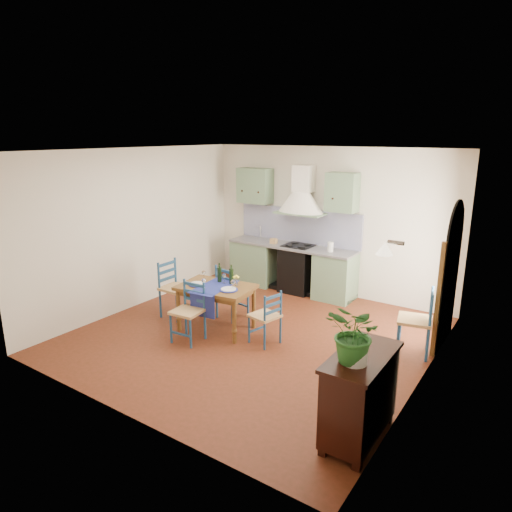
# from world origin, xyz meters

# --- Properties ---
(floor) EXTENTS (5.00, 5.00, 0.00)m
(floor) POSITION_xyz_m (0.00, 0.00, 0.00)
(floor) COLOR #45210E
(floor) RESTS_ON ground
(back_wall) EXTENTS (5.00, 0.96, 2.80)m
(back_wall) POSITION_xyz_m (-0.47, 2.29, 1.05)
(back_wall) COLOR beige
(back_wall) RESTS_ON ground
(right_wall) EXTENTS (0.26, 5.00, 2.80)m
(right_wall) POSITION_xyz_m (2.50, 0.28, 1.34)
(right_wall) COLOR beige
(right_wall) RESTS_ON ground
(left_wall) EXTENTS (0.04, 5.00, 2.80)m
(left_wall) POSITION_xyz_m (-2.50, 0.00, 1.40)
(left_wall) COLOR beige
(left_wall) RESTS_ON ground
(ceiling) EXTENTS (5.00, 5.00, 0.01)m
(ceiling) POSITION_xyz_m (0.00, 0.00, 2.80)
(ceiling) COLOR white
(ceiling) RESTS_ON back_wall
(dining_table) EXTENTS (1.23, 0.95, 1.04)m
(dining_table) POSITION_xyz_m (-0.62, -0.13, 0.64)
(dining_table) COLOR brown
(dining_table) RESTS_ON ground
(chair_near) EXTENTS (0.46, 0.46, 0.90)m
(chair_near) POSITION_xyz_m (-0.71, -0.67, 0.47)
(chair_near) COLOR navy
(chair_near) RESTS_ON ground
(chair_far) EXTENTS (0.50, 0.50, 0.93)m
(chair_far) POSITION_xyz_m (-0.71, 0.37, 0.48)
(chair_far) COLOR navy
(chair_far) RESTS_ON ground
(chair_left) EXTENTS (0.46, 0.46, 0.97)m
(chair_left) POSITION_xyz_m (-1.55, -0.10, 0.50)
(chair_left) COLOR navy
(chair_left) RESTS_ON ground
(chair_right) EXTENTS (0.46, 0.46, 0.82)m
(chair_right) POSITION_xyz_m (0.31, -0.12, 0.43)
(chair_right) COLOR navy
(chair_right) RESTS_ON ground
(chair_spare) EXTENTS (0.54, 0.54, 0.97)m
(chair_spare) POSITION_xyz_m (2.23, 0.78, 0.50)
(chair_spare) COLOR navy
(chair_spare) RESTS_ON ground
(sideboard) EXTENTS (0.50, 1.05, 0.94)m
(sideboard) POSITION_xyz_m (2.26, -1.42, 0.51)
(sideboard) COLOR black
(sideboard) RESTS_ON ground
(potted_plant) EXTENTS (0.67, 0.63, 0.59)m
(potted_plant) POSITION_xyz_m (2.26, -1.62, 1.23)
(potted_plant) COLOR #245F22
(potted_plant) RESTS_ON sideboard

